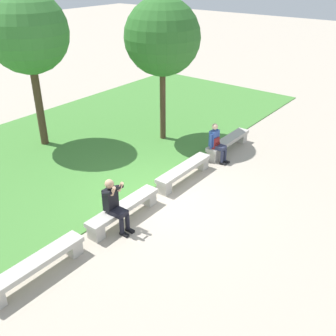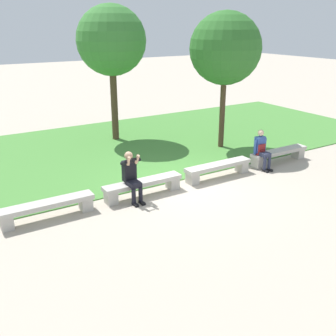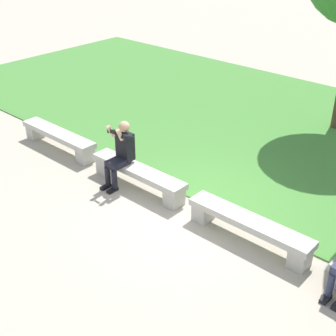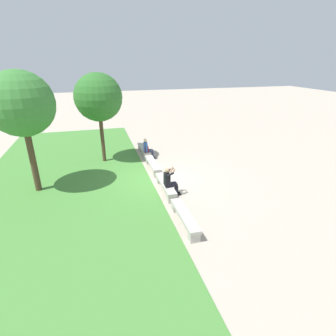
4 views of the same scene
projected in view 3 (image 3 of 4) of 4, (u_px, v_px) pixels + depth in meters
ground_plane at (188, 212)px, 8.63m from camera, size 80.00×80.00×0.00m
grass_strip at (302, 136)px, 11.48m from camera, size 22.04×8.00×0.03m
bench_main at (58, 137)px, 10.75m from camera, size 2.26×0.40×0.45m
bench_near at (138, 174)px, 9.24m from camera, size 2.26×0.40×0.45m
bench_mid at (249, 226)px, 7.73m from camera, size 2.26×0.40×0.45m
person_photographer at (121, 151)px, 9.20m from camera, size 0.47×0.72×1.32m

